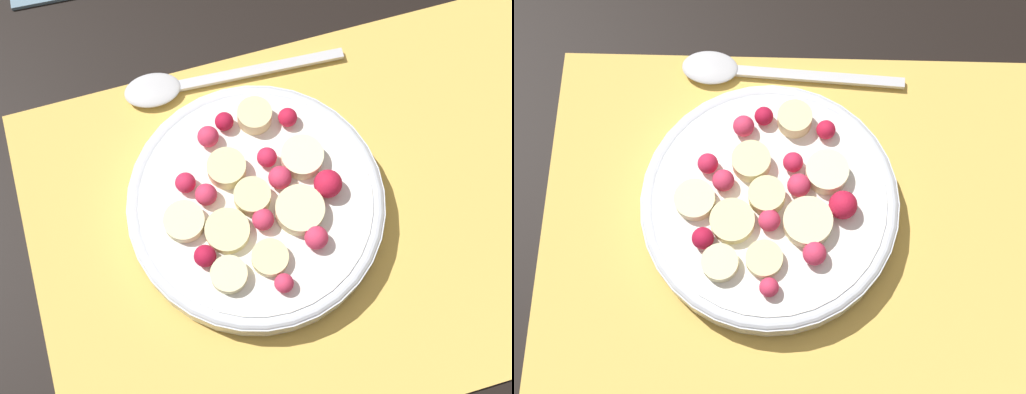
{
  "view_description": "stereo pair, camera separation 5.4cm",
  "coord_description": "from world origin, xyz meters",
  "views": [
    {
      "loc": [
        -0.1,
        -0.15,
        0.55
      ],
      "look_at": [
        -0.05,
        0.02,
        0.04
      ],
      "focal_mm": 50.0,
      "sensor_mm": 36.0,
      "label": 1
    },
    {
      "loc": [
        -0.05,
        -0.16,
        0.55
      ],
      "look_at": [
        -0.05,
        0.02,
        0.04
      ],
      "focal_mm": 50.0,
      "sensor_mm": 36.0,
      "label": 2
    }
  ],
  "objects": [
    {
      "name": "ground_plane",
      "position": [
        0.0,
        0.0,
        0.0
      ],
      "size": [
        3.0,
        3.0,
        0.0
      ],
      "primitive_type": "plane",
      "color": "black"
    },
    {
      "name": "placemat",
      "position": [
        0.0,
        0.0,
        0.0
      ],
      "size": [
        0.47,
        0.32,
        0.01
      ],
      "color": "#E0B251",
      "rests_on": "ground_plane"
    },
    {
      "name": "fruit_bowl",
      "position": [
        -0.05,
        0.02,
        0.02
      ],
      "size": [
        0.2,
        0.2,
        0.05
      ],
      "color": "silver",
      "rests_on": "placemat"
    },
    {
      "name": "spoon",
      "position": [
        -0.08,
        0.14,
        0.01
      ],
      "size": [
        0.19,
        0.03,
        0.01
      ],
      "rotation": [
        0.0,
        0.0,
        3.08
      ],
      "color": "silver",
      "rests_on": "placemat"
    }
  ]
}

